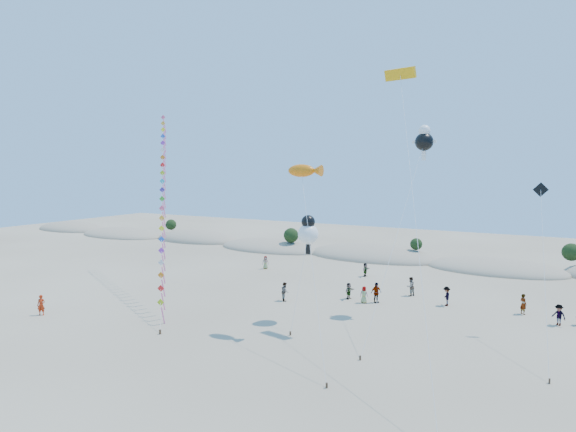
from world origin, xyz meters
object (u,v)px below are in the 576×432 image
at_px(fish_kite, 305,171).
at_px(parafoil_kite, 401,78).
at_px(flyer_foreground, 41,305).
at_px(kite_train, 162,192).

bearing_deg(fish_kite, parafoil_kite, 37.93).
xyz_separation_m(parafoil_kite, flyer_foreground, (-26.84, -11.72, -18.18)).
bearing_deg(kite_train, parafoil_kite, 0.12).
bearing_deg(fish_kite, flyer_foreground, -161.05).
distance_m(fish_kite, flyer_foreground, 24.98).
bearing_deg(flyer_foreground, fish_kite, -13.22).
bearing_deg(flyer_foreground, parafoil_kite, -8.59).
xyz_separation_m(fish_kite, parafoil_kite, (5.74, 4.47, 6.96)).
bearing_deg(parafoil_kite, flyer_foreground, -156.42).
relative_size(kite_train, fish_kite, 1.54).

